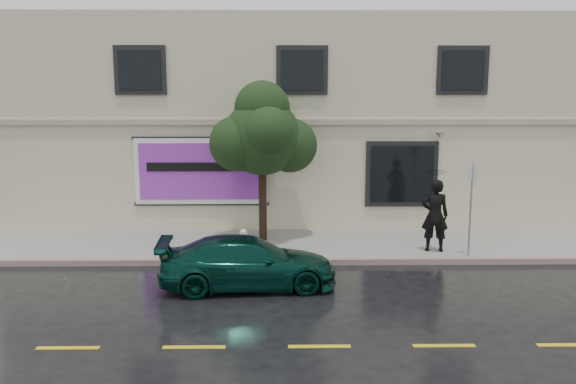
{
  "coord_description": "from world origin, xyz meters",
  "views": [
    {
      "loc": [
        -0.68,
        -12.77,
        4.27
      ],
      "look_at": [
        -0.47,
        2.2,
        1.83
      ],
      "focal_mm": 35.0,
      "sensor_mm": 36.0,
      "label": 1
    }
  ],
  "objects_px": {
    "pedestrian": "(435,215)",
    "street_tree": "(262,138)",
    "car": "(248,262)",
    "fire_hydrant": "(243,243)"
  },
  "relations": [
    {
      "from": "car",
      "to": "street_tree",
      "type": "relative_size",
      "value": 0.96
    },
    {
      "from": "street_tree",
      "to": "pedestrian",
      "type": "bearing_deg",
      "value": -15.77
    },
    {
      "from": "pedestrian",
      "to": "fire_hydrant",
      "type": "height_order",
      "value": "pedestrian"
    },
    {
      "from": "car",
      "to": "street_tree",
      "type": "height_order",
      "value": "street_tree"
    },
    {
      "from": "street_tree",
      "to": "car",
      "type": "bearing_deg",
      "value": -93.4
    },
    {
      "from": "street_tree",
      "to": "fire_hydrant",
      "type": "height_order",
      "value": "street_tree"
    },
    {
      "from": "pedestrian",
      "to": "street_tree",
      "type": "height_order",
      "value": "street_tree"
    },
    {
      "from": "pedestrian",
      "to": "street_tree",
      "type": "bearing_deg",
      "value": -7.36
    },
    {
      "from": "car",
      "to": "pedestrian",
      "type": "height_order",
      "value": "pedestrian"
    },
    {
      "from": "street_tree",
      "to": "fire_hydrant",
      "type": "relative_size",
      "value": 5.66
    }
  ]
}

